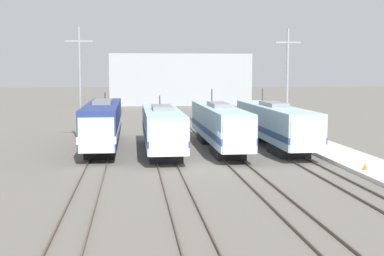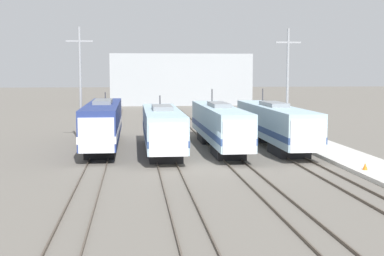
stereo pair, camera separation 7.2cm
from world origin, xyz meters
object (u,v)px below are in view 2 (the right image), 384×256
at_px(catenary_tower_left, 80,82).
at_px(locomotive_far_right, 275,125).
at_px(catenary_tower_right, 288,82).
at_px(traffic_cone, 365,166).
at_px(locomotive_far_left, 103,124).
at_px(locomotive_center_right, 220,125).
at_px(locomotive_center_left, 163,129).

bearing_deg(catenary_tower_left, locomotive_far_right, -13.06).
xyz_separation_m(catenary_tower_left, catenary_tower_right, (20.07, 0.00, 0.00)).
relative_size(catenary_tower_right, traffic_cone, 23.10).
distance_m(catenary_tower_right, traffic_cone, 17.82).
bearing_deg(catenary_tower_left, locomotive_far_left, -52.13).
distance_m(locomotive_center_right, locomotive_far_right, 5.20).
xyz_separation_m(locomotive_far_right, catenary_tower_right, (2.30, 4.13, 3.77)).
bearing_deg(locomotive_center_left, locomotive_center_right, 18.23).
distance_m(locomotive_center_right, catenary_tower_right, 9.51).
height_order(catenary_tower_left, traffic_cone, catenary_tower_left).
xyz_separation_m(catenary_tower_left, traffic_cone, (20.62, -16.97, -5.39)).
distance_m(locomotive_far_left, locomotive_center_left, 6.18).
height_order(locomotive_far_left, traffic_cone, locomotive_far_left).
relative_size(locomotive_center_left, catenary_tower_left, 1.51).
xyz_separation_m(locomotive_far_left, locomotive_center_right, (10.37, -1.65, -0.11)).
bearing_deg(locomotive_center_right, traffic_cone, -57.23).
height_order(locomotive_center_right, catenary_tower_left, catenary_tower_left).
relative_size(locomotive_center_left, catenary_tower_right, 1.51).
height_order(locomotive_center_left, locomotive_center_right, locomotive_center_right).
xyz_separation_m(locomotive_center_right, locomotive_far_right, (5.19, 0.38, -0.01)).
distance_m(locomotive_center_right, catenary_tower_left, 13.89).
height_order(locomotive_center_right, locomotive_far_right, locomotive_far_right).
relative_size(locomotive_center_right, catenary_tower_left, 1.72).
xyz_separation_m(locomotive_center_left, locomotive_far_right, (10.37, 2.08, 0.05)).
height_order(locomotive_far_right, traffic_cone, locomotive_far_right).
height_order(locomotive_center_left, catenary_tower_right, catenary_tower_right).
bearing_deg(locomotive_far_left, catenary_tower_left, 127.87).
height_order(locomotive_center_left, catenary_tower_left, catenary_tower_left).
distance_m(locomotive_far_right, catenary_tower_left, 18.64).
bearing_deg(traffic_cone, catenary_tower_right, 91.84).
bearing_deg(catenary_tower_left, traffic_cone, -39.46).
bearing_deg(catenary_tower_right, locomotive_center_right, -148.97).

